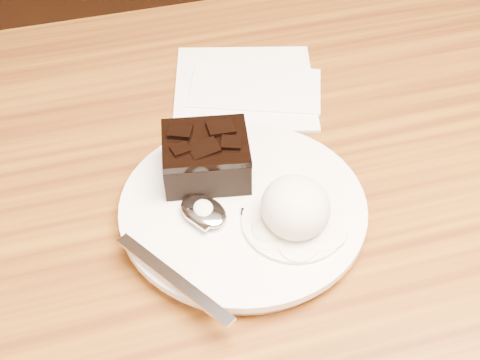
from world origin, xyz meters
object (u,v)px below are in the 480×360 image
object	(u,v)px
ice_cream_scoop	(295,207)
napkin	(245,86)
spoon	(204,213)
plate	(243,210)
brownie	(206,159)

from	to	relation	value
ice_cream_scoop	napkin	xyz separation A→B (m)	(0.02, 0.23, -0.04)
spoon	plate	bearing A→B (deg)	-23.95
brownie	ice_cream_scoop	distance (m)	0.10
plate	brownie	xyz separation A→B (m)	(-0.02, 0.05, 0.03)
spoon	napkin	world-z (taller)	spoon
ice_cream_scoop	spoon	world-z (taller)	ice_cream_scoop
plate	brownie	bearing A→B (deg)	115.17
ice_cream_scoop	napkin	bearing A→B (deg)	84.76
ice_cream_scoop	spoon	bearing A→B (deg)	158.09
brownie	spoon	distance (m)	0.06
spoon	napkin	xyz separation A→B (m)	(0.10, 0.20, -0.02)
plate	napkin	distance (m)	0.20
ice_cream_scoop	spoon	distance (m)	0.08
plate	spoon	bearing A→B (deg)	-171.79
brownie	napkin	bearing A→B (deg)	60.69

